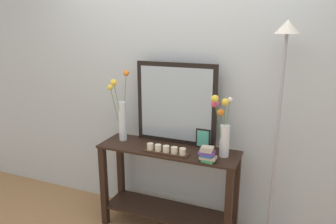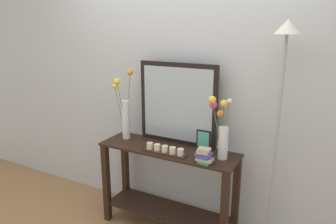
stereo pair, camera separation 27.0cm
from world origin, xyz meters
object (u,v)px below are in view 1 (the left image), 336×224
Objects in this scene: book_stack at (207,154)px; floor_lamp at (280,104)px; mirror_leaning at (176,104)px; candle_tray at (166,150)px; tall_vase_left at (121,113)px; picture_frame_small at (203,138)px; console_table at (168,182)px; vase_right at (223,128)px.

floor_lamp reaches higher than book_stack.
candle_tray is at bearing -86.38° from mirror_leaning.
tall_vase_left is at bearing 169.11° from book_stack.
picture_frame_small is 0.73m from floor_lamp.
candle_tray is at bearing 176.14° from book_stack.
book_stack is (0.38, -0.29, -0.31)m from mirror_leaning.
floor_lamp is at bearing 12.62° from candle_tray.
vase_right is (0.47, 0.01, 0.57)m from console_table.
console_table is 0.71m from mirror_leaning.
picture_frame_small is at bearing 26.79° from console_table.
picture_frame_small is at bearing 44.55° from candle_tray.
console_table is 1.67× the size of mirror_leaning.
console_table is at bearing -178.21° from vase_right.
mirror_leaning is (0.01, 0.16, 0.69)m from console_table.
console_table is 1.20m from floor_lamp.
console_table is at bearing -93.36° from mirror_leaning.
candle_tray is at bearing -135.45° from picture_frame_small.
console_table is 7.37× the size of picture_frame_small.
mirror_leaning is 1.15× the size of tall_vase_left.
book_stack is at bearing -119.30° from vase_right.
book_stack is (0.12, -0.27, -0.03)m from picture_frame_small.
candle_tray is 0.21× the size of floor_lamp.
floor_lamp reaches higher than vase_right.
picture_frame_small is (0.28, 0.14, 0.41)m from console_table.
floor_lamp reaches higher than candle_tray.
picture_frame_small is at bearing 113.34° from book_stack.
mirror_leaning is at bearing 162.57° from vase_right.
mirror_leaning is 0.50m from vase_right.
vase_right is at bearing 15.13° from candle_tray.
book_stack is at bearing -156.31° from floor_lamp.
tall_vase_left is 1.66× the size of candle_tray.
book_stack is at bearing -10.89° from tall_vase_left.
vase_right is at bearing -170.16° from floor_lamp.
vase_right is 3.15× the size of picture_frame_small.
book_stack is at bearing -66.66° from picture_frame_small.
tall_vase_left is at bearing -172.32° from picture_frame_small.
vase_right is at bearing -17.43° from mirror_leaning.
mirror_leaning is 0.89m from floor_lamp.
tall_vase_left is 0.91m from book_stack.
floor_lamp is at bearing 5.57° from console_table.
floor_lamp is (0.61, -0.05, 0.39)m from picture_frame_small.
vase_right reaches higher than console_table.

